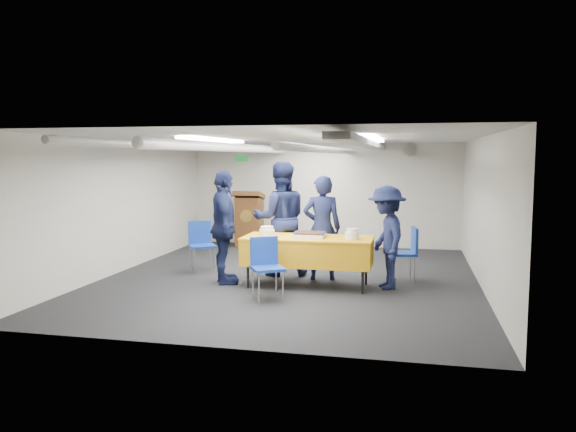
# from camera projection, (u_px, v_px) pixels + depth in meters

# --- Properties ---
(ground) EXTENTS (7.00, 7.00, 0.00)m
(ground) POSITION_uv_depth(u_px,v_px,m) (290.00, 278.00, 9.27)
(ground) COLOR black
(ground) RESTS_ON ground
(room_shell) EXTENTS (6.00, 7.00, 2.30)m
(room_shell) POSITION_uv_depth(u_px,v_px,m) (301.00, 168.00, 9.46)
(room_shell) COLOR beige
(room_shell) RESTS_ON ground
(serving_table) EXTENTS (1.98, 0.85, 0.77)m
(serving_table) POSITION_uv_depth(u_px,v_px,m) (308.00, 251.00, 8.60)
(serving_table) COLOR black
(serving_table) RESTS_ON ground
(sheet_cake) EXTENTS (0.48, 0.37, 0.09)m
(sheet_cake) POSITION_uv_depth(u_px,v_px,m) (310.00, 235.00, 8.56)
(sheet_cake) COLOR white
(sheet_cake) RESTS_ON serving_table
(plate_stack_left) EXTENTS (0.24, 0.24, 0.16)m
(plate_stack_left) POSITION_uv_depth(u_px,v_px,m) (267.00, 232.00, 8.66)
(plate_stack_left) COLOR white
(plate_stack_left) RESTS_ON serving_table
(plate_stack_right) EXTENTS (0.20, 0.20, 0.16)m
(plate_stack_right) POSITION_uv_depth(u_px,v_px,m) (352.00, 234.00, 8.38)
(plate_stack_right) COLOR white
(plate_stack_right) RESTS_ON serving_table
(podium) EXTENTS (0.62, 0.53, 1.25)m
(podium) POSITION_uv_depth(u_px,v_px,m) (249.00, 219.00, 12.51)
(podium) COLOR brown
(podium) RESTS_ON ground
(chair_near) EXTENTS (0.57, 0.57, 0.87)m
(chair_near) POSITION_uv_depth(u_px,v_px,m) (266.00, 262.00, 7.85)
(chair_near) COLOR gray
(chair_near) RESTS_ON ground
(chair_right) EXTENTS (0.49, 0.49, 0.87)m
(chair_right) POSITION_uv_depth(u_px,v_px,m) (408.00, 248.00, 8.97)
(chair_right) COLOR gray
(chair_right) RESTS_ON ground
(chair_left) EXTENTS (0.58, 0.58, 0.87)m
(chair_left) POSITION_uv_depth(u_px,v_px,m) (201.00, 241.00, 9.82)
(chair_left) COLOR gray
(chair_left) RESTS_ON ground
(sailor_a) EXTENTS (0.68, 0.51, 1.70)m
(sailor_a) POSITION_uv_depth(u_px,v_px,m) (322.00, 228.00, 9.08)
(sailor_a) COLOR black
(sailor_a) RESTS_ON ground
(sailor_b) EXTENTS (1.11, 0.99, 1.91)m
(sailor_b) POSITION_uv_depth(u_px,v_px,m) (280.00, 219.00, 9.40)
(sailor_b) COLOR black
(sailor_b) RESTS_ON ground
(sailor_c) EXTENTS (0.82, 1.13, 1.79)m
(sailor_c) POSITION_uv_depth(u_px,v_px,m) (224.00, 227.00, 8.79)
(sailor_c) COLOR black
(sailor_c) RESTS_ON ground
(sailor_d) EXTENTS (0.85, 1.14, 1.57)m
(sailor_d) POSITION_uv_depth(u_px,v_px,m) (387.00, 237.00, 8.46)
(sailor_d) COLOR black
(sailor_d) RESTS_ON ground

